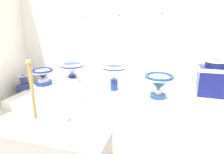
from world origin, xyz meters
The scene contains 19 objects.
wall_back centered at (1.97, 2.51, 1.46)m, with size 4.14×0.06×2.91m, color white.
display_platform centered at (1.97, 1.95, 0.07)m, with size 3.35×1.02×0.14m, color white.
plinth_block_slender_white centered at (0.66, 2.04, 0.20)m, with size 0.29×0.30×0.12m, color white.
antique_toilet_slender_white centered at (0.66, 2.04, 0.43)m, with size 0.36×0.36×0.28m.
plinth_block_rightmost centered at (1.30, 1.90, 0.28)m, with size 0.30×0.29×0.28m, color white.
antique_toilet_rightmost centered at (1.30, 1.90, 0.62)m, with size 0.40×0.40×0.30m.
plinth_block_central_ornate centered at (1.95, 2.00, 0.20)m, with size 0.29×0.28×0.12m, color white.
antique_toilet_central_ornate centered at (1.95, 2.00, 0.58)m, with size 0.38×0.38×0.45m.
plinth_block_squat_floral centered at (2.63, 1.98, 0.20)m, with size 0.31×0.29×0.12m, color white.
antique_toilet_squat_floral centered at (2.63, 1.98, 0.49)m, with size 0.41×0.41×0.34m.
plinth_block_tall_cobalt centered at (3.31, 1.98, 0.26)m, with size 0.39×0.39×0.24m, color white.
antique_toilet_tall_cobalt centered at (3.31, 1.98, 0.62)m, with size 0.37×0.27×0.49m.
info_placard_first centered at (0.66, 2.47, 1.36)m, with size 0.13×0.01×0.16m.
info_placard_second centered at (1.30, 2.47, 1.36)m, with size 0.12×0.01×0.16m.
info_placard_third centered at (1.96, 2.47, 1.38)m, with size 0.13×0.01×0.14m.
info_placard_fourth centered at (2.61, 2.47, 1.41)m, with size 0.10×0.01×0.15m.
decorative_vase_companion centered at (0.20, 2.08, 0.15)m, with size 0.30×0.30×0.39m.
stanchion_post_near_left centered at (1.31, 0.95, 0.29)m, with size 0.25×0.25×0.95m.
museum_bench centered at (1.79, 0.54, 0.20)m, with size 1.02×0.36×0.40m, color gray.
Camera 1 is at (2.73, -0.76, 1.36)m, focal length 31.31 mm.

